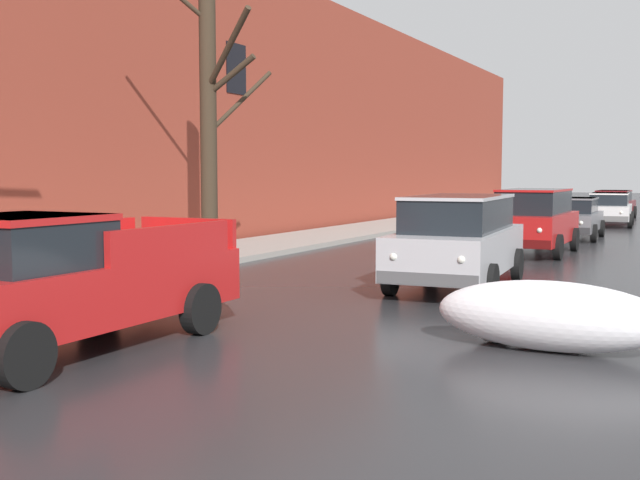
{
  "coord_description": "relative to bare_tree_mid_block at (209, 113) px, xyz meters",
  "views": [
    {
      "loc": [
        5.86,
        2.36,
        2.24
      ],
      "look_at": [
        1.05,
        11.71,
        1.33
      ],
      "focal_mm": 43.07,
      "sensor_mm": 36.0,
      "label": 1
    }
  ],
  "objects": [
    {
      "name": "left_sidewalk_slab",
      "position": [
        -1.44,
        0.65,
        -3.58
      ],
      "size": [
        3.09,
        80.0,
        0.15
      ],
      "primitive_type": "cube",
      "color": "gray",
      "rests_on": "ground"
    },
    {
      "name": "brick_townhouse_facade",
      "position": [
        -3.49,
        0.64,
        0.88
      ],
      "size": [
        0.63,
        80.0,
        9.09
      ],
      "color": "brown",
      "rests_on": "ground"
    },
    {
      "name": "snow_bank_along_left_kerb",
      "position": [
        8.78,
        -5.11,
        -3.23
      ],
      "size": [
        2.9,
        0.94,
        0.89
      ],
      "color": "white",
      "rests_on": "ground"
    },
    {
      "name": "bare_tree_mid_block",
      "position": [
        0.0,
        0.0,
        0.0
      ],
      "size": [
        2.77,
        3.55,
        7.16
      ],
      "color": "#382B1E",
      "rests_on": "ground"
    },
    {
      "name": "pickup_truck_red_approaching_near_lane",
      "position": [
        3.36,
        -8.0,
        -2.78
      ],
      "size": [
        2.12,
        5.24,
        1.76
      ],
      "color": "red",
      "rests_on": "ground"
    },
    {
      "name": "suv_silver_parked_kerbside_close",
      "position": [
        6.17,
        -0.34,
        -2.67
      ],
      "size": [
        2.29,
        4.9,
        1.82
      ],
      "color": "#B7B7BC",
      "rests_on": "ground"
    },
    {
      "name": "suv_red_parked_kerbside_mid",
      "position": [
        6.15,
        6.86,
        -2.67
      ],
      "size": [
        2.01,
        4.31,
        1.82
      ],
      "color": "red",
      "rests_on": "ground"
    },
    {
      "name": "sedan_grey_parked_far_down_block",
      "position": [
        6.24,
        12.7,
        -2.91
      ],
      "size": [
        2.04,
        4.23,
        1.42
      ],
      "color": "slate",
      "rests_on": "ground"
    },
    {
      "name": "sedan_white_queued_behind_truck",
      "position": [
        6.59,
        20.28,
        -2.91
      ],
      "size": [
        2.17,
        4.35,
        1.42
      ],
      "color": "silver",
      "rests_on": "ground"
    },
    {
      "name": "sedan_maroon_at_far_intersection",
      "position": [
        6.1,
        26.03,
        -2.91
      ],
      "size": [
        2.0,
        4.33,
        1.42
      ],
      "color": "maroon",
      "rests_on": "ground"
    }
  ]
}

